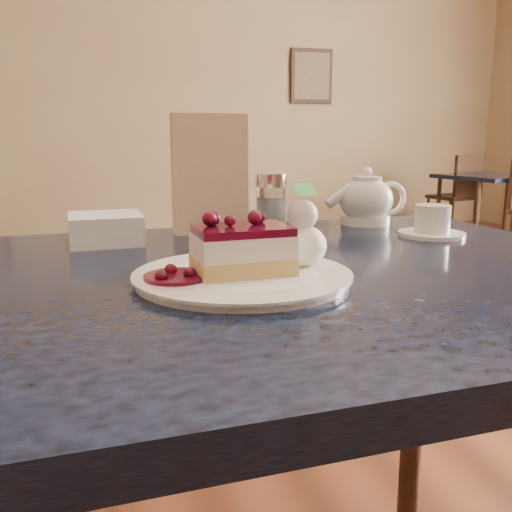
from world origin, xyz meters
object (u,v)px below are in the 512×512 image
object	(u,v)px
dessert_plate	(242,277)
tea_set	(378,205)
bg_table_far_right	(490,241)
main_table	(232,328)
cheesecake_slice	(242,250)

from	to	relation	value
dessert_plate	tea_set	bearing A→B (deg)	43.84
dessert_plate	tea_set	xyz separation A→B (m)	(0.40, 0.38, 0.04)
tea_set	bg_table_far_right	distance (m)	4.34
bg_table_far_right	dessert_plate	bearing A→B (deg)	-145.23
main_table	bg_table_far_right	xyz separation A→B (m)	(3.21, 3.54, -0.67)
main_table	bg_table_far_right	world-z (taller)	main_table
dessert_plate	bg_table_far_right	distance (m)	4.88
bg_table_far_right	main_table	bearing A→B (deg)	-145.68
dessert_plate	cheesecake_slice	size ratio (longest dim) A/B	2.17
tea_set	bg_table_far_right	world-z (taller)	tea_set
main_table	dessert_plate	xyz separation A→B (m)	(0.00, -0.05, 0.09)
dessert_plate	cheesecake_slice	xyz separation A→B (m)	(0.00, 0.00, 0.04)
main_table	tea_set	distance (m)	0.54
dessert_plate	tea_set	distance (m)	0.56
cheesecake_slice	tea_set	distance (m)	0.56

